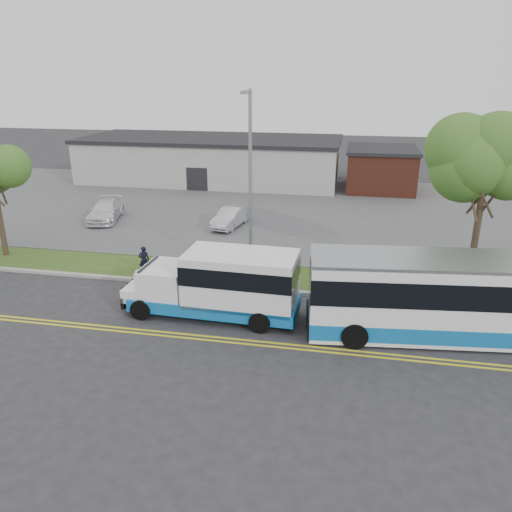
% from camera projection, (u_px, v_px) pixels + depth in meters
% --- Properties ---
extents(ground, '(140.00, 140.00, 0.00)m').
position_uv_depth(ground, '(180.00, 294.00, 24.69)').
color(ground, '#28282B').
rests_on(ground, ground).
extents(lane_line_north, '(70.00, 0.12, 0.01)m').
position_uv_depth(lane_line_north, '(150.00, 331.00, 21.14)').
color(lane_line_north, yellow).
rests_on(lane_line_north, ground).
extents(lane_line_south, '(70.00, 0.12, 0.01)m').
position_uv_depth(lane_line_south, '(147.00, 334.00, 20.86)').
color(lane_line_south, yellow).
rests_on(lane_line_south, ground).
extents(curb, '(80.00, 0.30, 0.15)m').
position_uv_depth(curb, '(187.00, 284.00, 25.68)').
color(curb, '#9E9B93').
rests_on(curb, ground).
extents(verge, '(80.00, 3.30, 0.10)m').
position_uv_depth(verge, '(198.00, 271.00, 27.34)').
color(verge, '#2A4918').
rests_on(verge, ground).
extents(parking_lot, '(80.00, 25.00, 0.10)m').
position_uv_depth(parking_lot, '(250.00, 208.00, 40.33)').
color(parking_lot, '#4C4C4F').
rests_on(parking_lot, ground).
extents(commercial_building, '(25.40, 10.40, 4.35)m').
position_uv_depth(commercial_building, '(212.00, 159.00, 49.89)').
color(commercial_building, '#9E9E99').
rests_on(commercial_building, ground).
extents(brick_wing, '(6.30, 7.30, 3.90)m').
position_uv_depth(brick_wing, '(381.00, 169.00, 46.07)').
color(brick_wing, brown).
rests_on(brick_wing, ground).
extents(tree_east, '(5.20, 5.20, 8.33)m').
position_uv_depth(tree_east, '(487.00, 168.00, 22.79)').
color(tree_east, '#32281B').
rests_on(tree_east, verge).
extents(streetlight_near, '(0.35, 1.53, 9.50)m').
position_uv_depth(streetlight_near, '(250.00, 181.00, 24.86)').
color(streetlight_near, gray).
rests_on(streetlight_near, verge).
extents(shuttle_bus, '(7.96, 2.86, 3.01)m').
position_uv_depth(shuttle_bus, '(224.00, 282.00, 21.96)').
color(shuttle_bus, '#1066B1').
rests_on(shuttle_bus, ground).
extents(transit_bus, '(12.54, 4.13, 3.42)m').
position_uv_depth(transit_bus, '(461.00, 298.00, 20.15)').
color(transit_bus, white).
rests_on(transit_bus, ground).
extents(pedestrian, '(0.68, 0.59, 1.57)m').
position_uv_depth(pedestrian, '(144.00, 260.00, 26.61)').
color(pedestrian, black).
rests_on(pedestrian, verge).
extents(parked_car_a, '(2.15, 4.23, 1.33)m').
position_uv_depth(parked_car_a, '(230.00, 217.00, 34.96)').
color(parked_car_a, '#B7B8BF').
rests_on(parked_car_a, parking_lot).
extents(parked_car_b, '(3.03, 5.14, 1.40)m').
position_uv_depth(parked_car_b, '(106.00, 211.00, 36.58)').
color(parked_car_b, white).
rests_on(parked_car_b, parking_lot).
extents(grocery_bag_left, '(0.32, 0.32, 0.32)m').
position_uv_depth(grocery_bag_left, '(138.00, 272.00, 26.65)').
color(grocery_bag_left, white).
rests_on(grocery_bag_left, verge).
extents(grocery_bag_right, '(0.32, 0.32, 0.32)m').
position_uv_depth(grocery_bag_right, '(152.00, 270.00, 27.00)').
color(grocery_bag_right, white).
rests_on(grocery_bag_right, verge).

